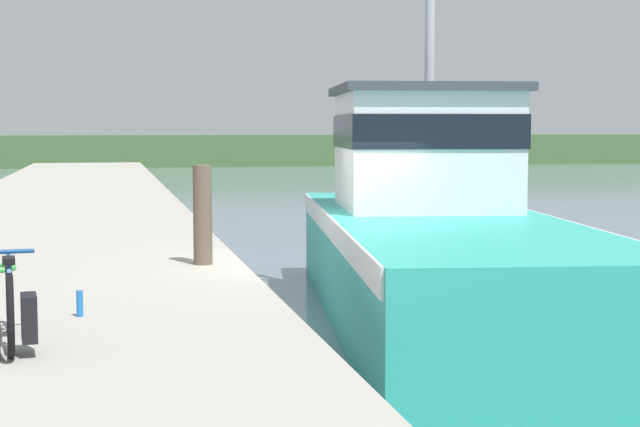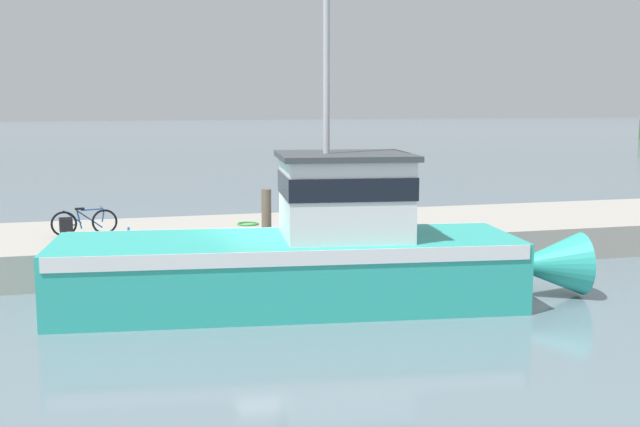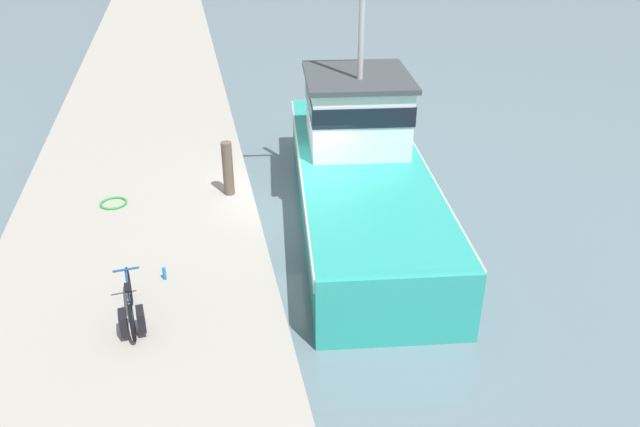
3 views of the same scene
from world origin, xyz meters
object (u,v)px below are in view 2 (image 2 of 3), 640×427
Objects in this scene: fishing_boat_main at (313,252)px; bicycle_touring at (78,223)px; mooring_post at (266,215)px; water_bottle_on_curb at (129,232)px.

fishing_boat_main is 7.24m from bicycle_touring.
water_bottle_on_curb is (-1.49, -3.36, -0.53)m from mooring_post.
mooring_post is 3.72m from water_bottle_on_curb.
fishing_boat_main is 6.03m from water_bottle_on_curb.
water_bottle_on_curb is (-4.77, -3.69, -0.16)m from fishing_boat_main.
fishing_boat_main is at bearing 5.70° from mooring_post.
fishing_boat_main is 6.98× the size of bicycle_touring.
mooring_post is (2.01, 4.62, 0.32)m from bicycle_touring.
water_bottle_on_curb is at bearing -134.68° from fishing_boat_main.
water_bottle_on_curb is at bearing 62.00° from bicycle_touring.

